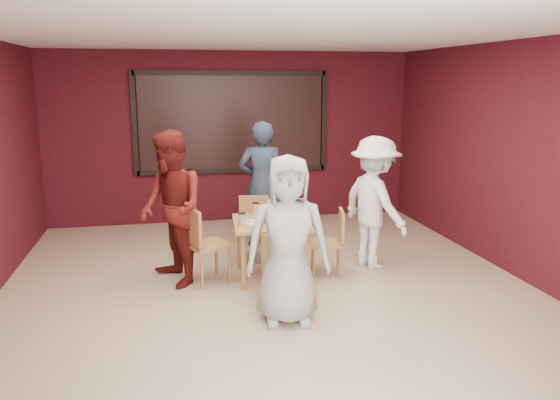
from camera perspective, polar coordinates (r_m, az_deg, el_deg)
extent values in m
plane|color=tan|center=(6.08, -0.68, -10.11)|extent=(7.00, 7.00, 0.00)
cube|color=black|center=(9.05, -4.99, 8.07)|extent=(3.00, 0.02, 1.50)
cube|color=tan|center=(6.45, -0.93, -2.40)|extent=(0.95, 0.95, 0.04)
cylinder|color=tan|center=(6.86, -4.20, -4.56)|extent=(0.07, 0.07, 0.66)
cylinder|color=tan|center=(6.93, 1.68, -4.36)|extent=(0.07, 0.07, 0.66)
cylinder|color=tan|center=(6.18, -3.83, -6.47)|extent=(0.07, 0.07, 0.66)
cylinder|color=tan|center=(6.26, 2.69, -6.21)|extent=(0.07, 0.07, 0.66)
cylinder|color=white|center=(6.18, -0.43, -2.83)|extent=(0.22, 0.22, 0.01)
cone|color=gold|center=(6.17, -0.43, -2.70)|extent=(0.21, 0.21, 0.02)
cylinder|color=#F4DCC2|center=(6.10, 0.85, -2.40)|extent=(0.09, 0.09, 0.14)
cylinder|color=black|center=(6.09, 0.85, -1.70)|extent=(0.09, 0.09, 0.01)
cylinder|color=white|center=(6.71, -1.38, -1.60)|extent=(0.22, 0.22, 0.01)
cone|color=gold|center=(6.71, -1.38, -1.47)|extent=(0.21, 0.21, 0.02)
cylinder|color=#F4DCC2|center=(6.76, -2.53, -0.95)|extent=(0.09, 0.09, 0.14)
cylinder|color=black|center=(6.74, -2.54, -0.32)|extent=(0.09, 0.09, 0.01)
cylinder|color=white|center=(6.40, -3.39, -2.32)|extent=(0.22, 0.22, 0.01)
cone|color=gold|center=(6.39, -3.39, -2.19)|extent=(0.21, 0.21, 0.02)
cylinder|color=#F4DCC2|center=(6.25, -4.01, -2.07)|extent=(0.09, 0.09, 0.14)
cylinder|color=black|center=(6.23, -4.02, -1.39)|extent=(0.09, 0.09, 0.01)
cylinder|color=white|center=(6.50, 1.50, -2.06)|extent=(0.22, 0.22, 0.01)
cone|color=gold|center=(6.50, 1.50, -1.93)|extent=(0.21, 0.21, 0.02)
cylinder|color=#F4DCC2|center=(6.62, 1.98, -1.23)|extent=(0.09, 0.09, 0.14)
cylinder|color=black|center=(6.60, 1.98, -0.59)|extent=(0.09, 0.09, 0.01)
cylinder|color=silver|center=(6.42, -0.23, -1.84)|extent=(0.06, 0.06, 0.10)
cylinder|color=silver|center=(6.37, -0.64, -2.03)|extent=(0.05, 0.05, 0.08)
cylinder|color=#AE270C|center=(6.37, -1.51, -1.75)|extent=(0.07, 0.07, 0.15)
cube|color=black|center=(6.43, -0.73, -1.72)|extent=(0.14, 0.10, 0.12)
cube|color=#AE8543|center=(5.86, 0.20, -6.97)|extent=(0.48, 0.48, 0.04)
cylinder|color=#AE8543|center=(6.06, 1.84, -8.35)|extent=(0.03, 0.03, 0.37)
cylinder|color=#AE8543|center=(6.09, -1.03, -8.21)|extent=(0.03, 0.03, 0.37)
cylinder|color=#AE8543|center=(5.78, 1.50, -9.41)|extent=(0.03, 0.03, 0.37)
cylinder|color=#AE8543|center=(5.82, -1.51, -9.25)|extent=(0.03, 0.03, 0.37)
cube|color=#AE8543|center=(5.64, -0.03, -5.48)|extent=(0.36, 0.16, 0.36)
cube|color=#AE8543|center=(7.19, -2.74, -3.09)|extent=(0.46, 0.46, 0.04)
cylinder|color=#AE8543|center=(7.10, -4.06, -5.10)|extent=(0.03, 0.03, 0.39)
cylinder|color=#AE8543|center=(7.10, -1.44, -5.09)|extent=(0.03, 0.03, 0.39)
cylinder|color=#AE8543|center=(7.41, -3.96, -4.35)|extent=(0.03, 0.03, 0.39)
cylinder|color=#AE8543|center=(7.41, -1.45, -4.34)|extent=(0.03, 0.03, 0.39)
cube|color=#AE8543|center=(7.31, -2.74, -0.99)|extent=(0.40, 0.10, 0.38)
cube|color=#AE8543|center=(6.43, -7.45, -4.69)|extent=(0.57, 0.57, 0.04)
cylinder|color=#AE8543|center=(6.42, -5.26, -6.86)|extent=(0.04, 0.04, 0.43)
cylinder|color=#AE8543|center=(6.73, -6.67, -5.99)|extent=(0.04, 0.04, 0.43)
cylinder|color=#AE8543|center=(6.28, -8.17, -7.40)|extent=(0.04, 0.04, 0.43)
cylinder|color=#AE8543|center=(6.59, -9.47, -6.48)|extent=(0.04, 0.04, 0.43)
cube|color=#AE8543|center=(6.28, -9.16, -2.76)|extent=(0.19, 0.42, 0.42)
cube|color=#AE8543|center=(6.64, 4.87, -4.51)|extent=(0.47, 0.47, 0.04)
cylinder|color=#AE8543|center=(6.85, 3.41, -5.80)|extent=(0.03, 0.03, 0.38)
cylinder|color=#AE8543|center=(6.55, 3.54, -6.67)|extent=(0.03, 0.03, 0.38)
cylinder|color=#AE8543|center=(6.87, 6.07, -5.79)|extent=(0.03, 0.03, 0.38)
cylinder|color=#AE8543|center=(6.57, 6.33, -6.65)|extent=(0.03, 0.03, 0.38)
cube|color=#AE8543|center=(6.60, 6.44, -2.64)|extent=(0.12, 0.39, 0.37)
imported|color=#B0B0B0|center=(5.25, 0.83, -4.22)|extent=(0.87, 0.62, 1.66)
imported|color=#29364A|center=(7.71, -1.93, 1.67)|extent=(0.71, 0.52, 1.78)
imported|color=#5F1612|center=(6.34, -11.30, -0.90)|extent=(0.93, 1.05, 1.79)
imported|color=white|center=(6.90, 9.85, -0.31)|extent=(0.93, 1.21, 1.66)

